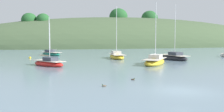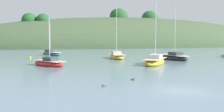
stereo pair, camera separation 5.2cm
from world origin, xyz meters
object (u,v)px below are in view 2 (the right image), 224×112
(sailboat_orange_cutter, at_px, (155,61))
(mooring_buoy_channel, at_px, (170,54))
(sailboat_cream_ketch, at_px, (51,54))
(sailboat_red_portside, at_px, (49,63))
(sailboat_yellow_far, at_px, (174,57))
(duck_lone_right, at_px, (104,86))
(mooring_buoy_inner, at_px, (30,58))
(sailboat_teal_outer, at_px, (117,56))
(duck_lead, at_px, (133,79))

(sailboat_orange_cutter, xyz_separation_m, mooring_buoy_channel, (11.93, 17.74, -0.31))
(sailboat_cream_ketch, distance_m, sailboat_red_portside, 21.17)
(sailboat_yellow_far, xyz_separation_m, sailboat_orange_cutter, (-6.61, -6.37, 0.01))
(sailboat_red_portside, relative_size, duck_lone_right, 16.52)
(sailboat_orange_cutter, distance_m, mooring_buoy_inner, 24.72)
(sailboat_teal_outer, bearing_deg, mooring_buoy_inner, 164.05)
(mooring_buoy_inner, bearing_deg, sailboat_red_portside, -76.85)
(sailboat_orange_cutter, relative_size, mooring_buoy_inner, 17.59)
(sailboat_orange_cutter, bearing_deg, sailboat_yellow_far, 43.92)
(mooring_buoy_inner, relative_size, duck_lone_right, 1.27)
(duck_lead, bearing_deg, mooring_buoy_channel, 56.49)
(duck_lead, bearing_deg, sailboat_red_portside, 117.45)
(sailboat_red_portside, bearing_deg, sailboat_orange_cutter, -8.44)
(sailboat_cream_ketch, height_order, duck_lone_right, sailboat_cream_ketch)
(sailboat_orange_cutter, relative_size, duck_lead, 24.75)
(sailboat_yellow_far, bearing_deg, sailboat_cream_ketch, 141.09)
(sailboat_yellow_far, distance_m, duck_lone_right, 27.39)
(sailboat_cream_ketch, bearing_deg, duck_lone_right, -84.99)
(sailboat_cream_ketch, xyz_separation_m, sailboat_yellow_far, (21.14, -17.06, 0.05))
(mooring_buoy_inner, bearing_deg, sailboat_yellow_far, -21.42)
(sailboat_teal_outer, distance_m, sailboat_orange_cutter, 11.94)
(sailboat_teal_outer, xyz_separation_m, duck_lead, (-5.33, -23.80, -0.37))
(mooring_buoy_inner, height_order, duck_lone_right, mooring_buoy_inner)
(sailboat_red_portside, xyz_separation_m, mooring_buoy_inner, (-3.27, 13.99, -0.25))
(mooring_buoy_inner, height_order, mooring_buoy_channel, same)
(sailboat_teal_outer, xyz_separation_m, sailboat_red_portside, (-12.82, -9.39, -0.04))
(mooring_buoy_inner, xyz_separation_m, mooring_buoy_channel, (30.54, 1.48, 0.00))
(sailboat_red_portside, bearing_deg, mooring_buoy_inner, 103.15)
(mooring_buoy_channel, xyz_separation_m, duck_lead, (-19.78, -29.88, -0.07))
(mooring_buoy_inner, height_order, duck_lead, mooring_buoy_inner)
(sailboat_cream_ketch, xyz_separation_m, sailboat_red_portside, (-0.82, -21.16, -0.00))
(sailboat_teal_outer, relative_size, sailboat_red_portside, 1.45)
(sailboat_red_portside, distance_m, duck_lead, 16.24)
(sailboat_yellow_far, height_order, sailboat_orange_cutter, sailboat_yellow_far)
(sailboat_teal_outer, xyz_separation_m, sailboat_yellow_far, (9.14, -5.30, 0.00))
(duck_lone_right, distance_m, duck_lead, 4.06)
(sailboat_cream_ketch, height_order, sailboat_red_portside, sailboat_cream_ketch)
(sailboat_red_portside, bearing_deg, sailboat_yellow_far, 10.56)
(sailboat_teal_outer, xyz_separation_m, sailboat_cream_ketch, (-12.00, 11.77, -0.04))
(sailboat_orange_cutter, bearing_deg, sailboat_teal_outer, 102.22)
(duck_lone_right, bearing_deg, mooring_buoy_inner, 103.57)
(sailboat_orange_cutter, distance_m, duck_lead, 14.46)
(sailboat_orange_cutter, height_order, mooring_buoy_channel, sailboat_orange_cutter)
(mooring_buoy_inner, bearing_deg, duck_lead, -69.26)
(sailboat_teal_outer, xyz_separation_m, mooring_buoy_channel, (14.45, 6.08, -0.30))
(sailboat_cream_ketch, bearing_deg, duck_lead, -79.38)
(sailboat_red_portside, xyz_separation_m, sailboat_orange_cutter, (15.34, -2.28, 0.06))
(sailboat_orange_cutter, bearing_deg, sailboat_cream_ketch, 121.80)
(sailboat_teal_outer, xyz_separation_m, sailboat_orange_cutter, (2.53, -11.67, 0.01))
(sailboat_cream_ketch, xyz_separation_m, duck_lead, (6.67, -35.57, -0.32))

